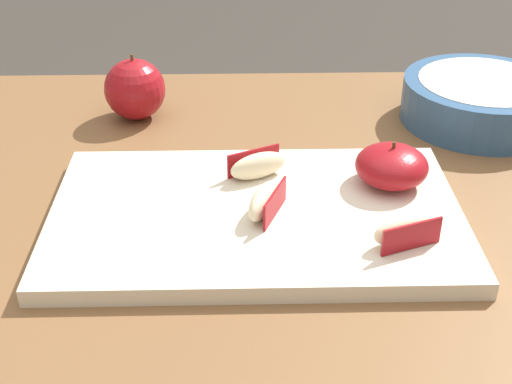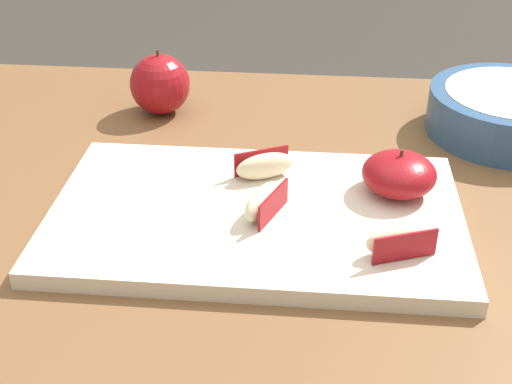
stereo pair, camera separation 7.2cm
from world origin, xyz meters
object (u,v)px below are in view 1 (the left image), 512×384
Objects in this scene: whole_apple_red_delicious at (135,89)px; ceramic_fruit_bowl at (481,100)px; cutting_board at (256,216)px; apple_wedge_back at (265,201)px; apple_half_skin_up at (392,166)px; apple_wedge_left at (258,165)px; apple_wedge_middle at (405,230)px.

ceramic_fruit_bowl is at bearing -2.78° from whole_apple_red_delicious.
apple_wedge_back reaches higher than cutting_board.
apple_half_skin_up is 1.13× the size of apple_wedge_left.
apple_half_skin_up reaches higher than apple_wedge_back.
cutting_board is at bearing 155.24° from apple_wedge_middle.
apple_half_skin_up is 0.25m from ceramic_fruit_bowl.
ceramic_fruit_bowl is at bearing 38.42° from cutting_board.
whole_apple_red_delicious is (-0.15, 0.26, 0.03)m from cutting_board.
apple_wedge_middle reaches higher than cutting_board.
whole_apple_red_delicious is (-0.16, 0.20, 0.01)m from apple_wedge_left.
apple_half_skin_up is 0.15m from apple_wedge_left.
apple_half_skin_up is 1.12× the size of apple_wedge_middle.
apple_wedge_left is 0.99× the size of apple_wedge_middle.
apple_wedge_back is 1.00× the size of apple_wedge_middle.
apple_wedge_middle is 0.44m from whole_apple_red_delicious.
ceramic_fruit_bowl is at bearing 30.32° from apple_wedge_left.
apple_half_skin_up is at bearing 86.21° from apple_wedge_middle.
cutting_board is 0.31m from whole_apple_red_delicious.
whole_apple_red_delicious is at bearing 177.22° from ceramic_fruit_bowl.
ceramic_fruit_bowl is (0.16, 0.19, -0.01)m from apple_half_skin_up.
apple_wedge_middle is 0.35m from ceramic_fruit_bowl.
apple_half_skin_up is 0.15m from apple_wedge_back.
cutting_board is 0.07m from apple_wedge_left.
cutting_board is 6.02× the size of apple_wedge_middle.
apple_wedge_back is 0.79× the size of whole_apple_red_delicious.
whole_apple_red_delicious is 0.46m from ceramic_fruit_bowl.
cutting_board is 0.16m from apple_half_skin_up.
apple_wedge_left is 0.07m from apple_wedge_back.
apple_half_skin_up is at bearing -35.48° from whole_apple_red_delicious.
apple_half_skin_up is 0.38× the size of ceramic_fruit_bowl.
apple_wedge_back is (-0.14, -0.06, -0.01)m from apple_half_skin_up.
whole_apple_red_delicious is at bearing 144.52° from apple_half_skin_up.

